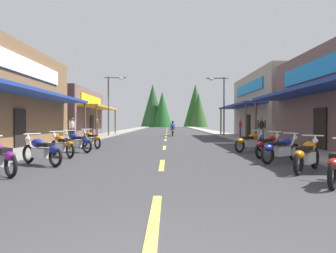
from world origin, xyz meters
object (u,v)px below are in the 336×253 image
at_px(motorcycle_parked_right_4, 249,142).
at_px(motorcycle_parked_left_1, 41,150).
at_px(motorcycle_parked_right_1, 306,155).
at_px(pedestrian_strolling, 260,127).
at_px(motorcycle_parked_left_3, 76,142).
at_px(pedestrian_browsing, 71,127).
at_px(streetlamp_left, 111,97).
at_px(pedestrian_by_shop, 96,126).
at_px(motorcycle_parked_left_2, 61,145).
at_px(pedestrian_waiting, 239,127).
at_px(motorcycle_parked_right_2, 280,149).
at_px(streetlamp_right, 219,98).
at_px(rider_cruising_lead, 172,130).
at_px(motorcycle_parked_right_3, 268,145).
at_px(motorcycle_parked_left_4, 90,139).

relative_size(motorcycle_parked_right_4, motorcycle_parked_left_1, 0.99).
relative_size(motorcycle_parked_right_1, pedestrian_strolling, 0.91).
bearing_deg(motorcycle_parked_left_3, pedestrian_browsing, -35.33).
bearing_deg(streetlamp_left, motorcycle_parked_right_4, -56.61).
relative_size(pedestrian_by_shop, pedestrian_browsing, 0.97).
distance_m(motorcycle_parked_left_1, pedestrian_browsing, 11.35).
distance_m(motorcycle_parked_left_2, pedestrian_by_shop, 15.65).
bearing_deg(pedestrian_strolling, pedestrian_waiting, 30.15).
bearing_deg(motorcycle_parked_left_1, motorcycle_parked_right_2, -143.33).
relative_size(streetlamp_right, pedestrian_waiting, 3.33).
relative_size(rider_cruising_lead, pedestrian_browsing, 1.19).
xyz_separation_m(motorcycle_parked_right_3, pedestrian_waiting, (2.43, 13.87, 0.53)).
xyz_separation_m(motorcycle_parked_right_4, motorcycle_parked_left_4, (-8.17, 2.05, 0.00)).
bearing_deg(motorcycle_parked_left_2, motorcycle_parked_left_3, -45.38).
bearing_deg(motorcycle_parked_right_1, motorcycle_parked_right_4, 42.81).
distance_m(motorcycle_parked_right_2, motorcycle_parked_left_2, 8.47).
distance_m(streetlamp_left, motorcycle_parked_right_1, 22.24).
relative_size(motorcycle_parked_right_2, rider_cruising_lead, 0.87).
height_order(motorcycle_parked_right_2, motorcycle_parked_left_2, same).
height_order(streetlamp_right, rider_cruising_lead, streetlamp_right).
bearing_deg(pedestrian_strolling, streetlamp_left, 85.82).
xyz_separation_m(motorcycle_parked_right_4, rider_cruising_lead, (-3.44, 15.68, 0.17)).
height_order(pedestrian_by_shop, pedestrian_waiting, pedestrian_waiting).
height_order(pedestrian_by_shop, pedestrian_strolling, pedestrian_strolling).
height_order(motorcycle_parked_right_3, pedestrian_waiting, pedestrian_waiting).
bearing_deg(motorcycle_parked_right_4, motorcycle_parked_left_1, 173.28).
relative_size(motorcycle_parked_left_3, pedestrian_by_shop, 1.05).
xyz_separation_m(streetlamp_right, motorcycle_parked_left_1, (-9.31, -18.34, -3.35)).
xyz_separation_m(pedestrian_browsing, pedestrian_waiting, (13.43, 4.98, -0.04)).
bearing_deg(rider_cruising_lead, motorcycle_parked_right_3, -167.13).
relative_size(motorcycle_parked_left_1, rider_cruising_lead, 0.86).
height_order(motorcycle_parked_left_4, pedestrian_waiting, pedestrian_waiting).
relative_size(motorcycle_parked_left_3, pedestrian_browsing, 1.01).
bearing_deg(streetlamp_right, motorcycle_parked_left_4, -127.76).
xyz_separation_m(rider_cruising_lead, pedestrian_waiting, (6.02, -3.86, 0.36)).
height_order(motorcycle_parked_right_3, pedestrian_strolling, pedestrian_strolling).
relative_size(streetlamp_right, pedestrian_browsing, 3.23).
relative_size(motorcycle_parked_right_2, pedestrian_by_shop, 1.07).
bearing_deg(pedestrian_browsing, motorcycle_parked_left_1, 132.82).
bearing_deg(streetlamp_left, pedestrian_waiting, -12.01).
height_order(motorcycle_parked_right_3, motorcycle_parked_left_4, same).
xyz_separation_m(motorcycle_parked_right_2, pedestrian_strolling, (2.82, 10.51, 0.57)).
xyz_separation_m(motorcycle_parked_right_3, pedestrian_by_shop, (-10.92, 15.60, 0.53)).
height_order(streetlamp_right, motorcycle_parked_left_2, streetlamp_right).
distance_m(streetlamp_right, motorcycle_parked_left_3, 17.46).
bearing_deg(pedestrian_strolling, motorcycle_parked_left_3, 149.33).
relative_size(motorcycle_parked_left_4, rider_cruising_lead, 0.77).
relative_size(motorcycle_parked_right_3, motorcycle_parked_left_1, 0.87).
xyz_separation_m(motorcycle_parked_right_4, motorcycle_parked_left_1, (-8.09, -4.16, 0.00)).
xyz_separation_m(motorcycle_parked_right_2, pedestrian_by_shop, (-10.79, 17.17, 0.53)).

